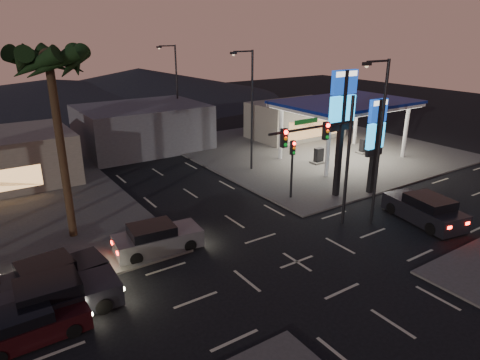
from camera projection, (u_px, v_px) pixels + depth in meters
ground at (297, 262)px, 22.43m from camera, size 140.00×140.00×0.00m
corner_lot_ne at (312, 149)px, 43.34m from camera, size 24.00×24.00×0.12m
gas_station at (346, 105)px, 38.54m from camera, size 12.20×8.20×5.47m
convenience_store at (296, 120)px, 47.66m from camera, size 10.00×6.00×4.00m
pylon_sign_tall at (342, 109)px, 29.07m from camera, size 2.20×0.35×9.00m
pylon_sign_short at (376, 132)px, 30.18m from camera, size 1.60×0.35×7.00m
traffic_signal_mast at (328, 147)px, 24.22m from camera, size 6.10×0.39×8.00m
pedestal_signal at (292, 160)px, 29.81m from camera, size 0.32×0.39×4.30m
streetlight_near at (378, 135)px, 24.88m from camera, size 2.14×0.25×10.00m
streetlight_mid at (250, 104)px, 35.05m from camera, size 2.14×0.25×10.00m
streetlight_far at (175, 86)px, 46.01m from camera, size 2.14×0.25×10.00m
palm_a at (50, 73)px, 21.99m from camera, size 4.41×4.41×10.86m
building_far_mid at (142, 127)px, 43.09m from camera, size 12.00×9.00×4.40m
hill_right at (139, 83)px, 76.43m from camera, size 50.00×50.00×5.00m
hill_center at (51, 92)px, 68.71m from camera, size 60.00×60.00×4.00m
car_lane_a_front at (57, 298)px, 18.09m from camera, size 5.24×2.37×1.68m
car_lane_a_mid at (30, 325)px, 16.65m from camera, size 4.32×1.87×1.40m
car_lane_b_front at (157, 239)px, 23.35m from camera, size 4.97×2.41×1.57m
car_lane_b_mid at (52, 276)px, 19.83m from camera, size 4.90×2.41×1.55m
suv_station at (425, 210)px, 26.88m from camera, size 3.13×5.54×1.75m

